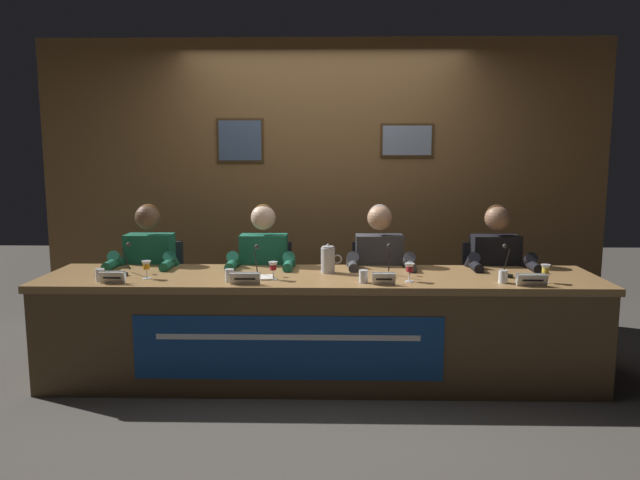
{
  "coord_description": "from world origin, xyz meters",
  "views": [
    {
      "loc": [
        0.09,
        -4.17,
        1.62
      ],
      "look_at": [
        0.0,
        0.0,
        1.0
      ],
      "focal_mm": 34.04,
      "sensor_mm": 36.0,
      "label": 1
    }
  ],
  "objects_px": {
    "chair_far_left": "(156,299)",
    "nameplate_center_left": "(245,278)",
    "nameplate_far_left": "(113,277)",
    "juice_glass_far_left": "(146,266)",
    "microphone_far_left": "(125,264)",
    "nameplate_far_right": "(532,280)",
    "panelist_center_right": "(380,272)",
    "chair_center_right": "(377,300)",
    "water_pitcher_central": "(328,260)",
    "conference_table": "(319,311)",
    "panelist_center_left": "(263,271)",
    "microphone_far_right": "(507,266)",
    "nameplate_center_right": "(384,279)",
    "microphone_center_right": "(390,266)",
    "juice_glass_center_left": "(273,267)",
    "chair_far_right": "(489,301)",
    "chair_center_left": "(266,300)",
    "water_cup_center_left": "(230,276)",
    "water_cup_center_right": "(363,277)",
    "water_cup_far_left": "(100,276)",
    "juice_glass_far_right": "(545,270)",
    "panelist_far_right": "(497,272)",
    "microphone_center_left": "(256,267)",
    "water_cup_far_right": "(503,277)"
  },
  "relations": [
    {
      "from": "microphone_center_left",
      "to": "panelist_far_right",
      "type": "height_order",
      "value": "panelist_far_right"
    },
    {
      "from": "panelist_center_right",
      "to": "juice_glass_far_right",
      "type": "height_order",
      "value": "panelist_center_right"
    },
    {
      "from": "chair_center_left",
      "to": "water_cup_center_left",
      "type": "bearing_deg",
      "value": -100.62
    },
    {
      "from": "panelist_center_left",
      "to": "water_cup_center_right",
      "type": "bearing_deg",
      "value": -40.07
    },
    {
      "from": "microphone_far_left",
      "to": "nameplate_far_right",
      "type": "distance_m",
      "value": 2.77
    },
    {
      "from": "nameplate_far_left",
      "to": "juice_glass_center_left",
      "type": "bearing_deg",
      "value": 7.24
    },
    {
      "from": "nameplate_far_right",
      "to": "microphone_far_right",
      "type": "distance_m",
      "value": 0.31
    },
    {
      "from": "chair_far_right",
      "to": "panelist_center_right",
      "type": "bearing_deg",
      "value": -167.5
    },
    {
      "from": "water_cup_center_right",
      "to": "microphone_far_left",
      "type": "bearing_deg",
      "value": 172.09
    },
    {
      "from": "juice_glass_center_left",
      "to": "nameplate_center_right",
      "type": "xyz_separation_m",
      "value": [
        0.74,
        -0.13,
        -0.05
      ]
    },
    {
      "from": "nameplate_center_right",
      "to": "chair_far_right",
      "type": "distance_m",
      "value": 1.32
    },
    {
      "from": "conference_table",
      "to": "nameplate_center_left",
      "type": "relative_size",
      "value": 19.61
    },
    {
      "from": "nameplate_far_left",
      "to": "juice_glass_far_left",
      "type": "height_order",
      "value": "juice_glass_far_left"
    },
    {
      "from": "conference_table",
      "to": "panelist_center_left",
      "type": "height_order",
      "value": "panelist_center_left"
    },
    {
      "from": "panelist_center_right",
      "to": "nameplate_center_left",
      "type": "bearing_deg",
      "value": -143.48
    },
    {
      "from": "water_cup_center_right",
      "to": "juice_glass_center_left",
      "type": "bearing_deg",
      "value": 172.67
    },
    {
      "from": "chair_center_right",
      "to": "nameplate_center_right",
      "type": "distance_m",
      "value": 0.95
    },
    {
      "from": "panelist_center_left",
      "to": "chair_far_right",
      "type": "xyz_separation_m",
      "value": [
        1.79,
        0.2,
        -0.28
      ]
    },
    {
      "from": "chair_far_left",
      "to": "nameplate_center_left",
      "type": "height_order",
      "value": "chair_far_left"
    },
    {
      "from": "chair_center_right",
      "to": "water_pitcher_central",
      "type": "height_order",
      "value": "water_pitcher_central"
    },
    {
      "from": "chair_center_left",
      "to": "water_cup_far_left",
      "type": "bearing_deg",
      "value": -141.29
    },
    {
      "from": "juice_glass_center_left",
      "to": "juice_glass_far_right",
      "type": "xyz_separation_m",
      "value": [
        1.81,
        -0.06,
        0.0
      ]
    },
    {
      "from": "nameplate_center_left",
      "to": "juice_glass_center_left",
      "type": "distance_m",
      "value": 0.23
    },
    {
      "from": "conference_table",
      "to": "nameplate_far_left",
      "type": "distance_m",
      "value": 1.39
    },
    {
      "from": "panelist_center_right",
      "to": "water_cup_center_right",
      "type": "height_order",
      "value": "panelist_center_right"
    },
    {
      "from": "juice_glass_far_left",
      "to": "juice_glass_far_right",
      "type": "xyz_separation_m",
      "value": [
        2.67,
        -0.07,
        0.0
      ]
    },
    {
      "from": "juice_glass_far_left",
      "to": "chair_far_right",
      "type": "bearing_deg",
      "value": 16.1
    },
    {
      "from": "chair_far_left",
      "to": "microphone_far_left",
      "type": "relative_size",
      "value": 4.09
    },
    {
      "from": "nameplate_center_left",
      "to": "nameplate_center_right",
      "type": "relative_size",
      "value": 1.32
    },
    {
      "from": "juice_glass_far_left",
      "to": "panelist_center_left",
      "type": "xyz_separation_m",
      "value": [
        0.73,
        0.53,
        -0.14
      ]
    },
    {
      "from": "panelist_center_right",
      "to": "microphone_far_right",
      "type": "xyz_separation_m",
      "value": [
        0.86,
        -0.39,
        0.12
      ]
    },
    {
      "from": "panelist_center_left",
      "to": "water_pitcher_central",
      "type": "xyz_separation_m",
      "value": [
        0.5,
        -0.3,
        0.15
      ]
    },
    {
      "from": "water_cup_far_left",
      "to": "panelist_center_right",
      "type": "height_order",
      "value": "panelist_center_right"
    },
    {
      "from": "microphone_far_left",
      "to": "chair_far_right",
      "type": "relative_size",
      "value": 0.24
    },
    {
      "from": "microphone_far_left",
      "to": "water_pitcher_central",
      "type": "relative_size",
      "value": 1.03
    },
    {
      "from": "water_cup_center_right",
      "to": "microphone_far_right",
      "type": "distance_m",
      "value": 1.04
    },
    {
      "from": "microphone_far_right",
      "to": "panelist_center_left",
      "type": "bearing_deg",
      "value": 167.33
    },
    {
      "from": "nameplate_center_left",
      "to": "microphone_center_right",
      "type": "distance_m",
      "value": 1.01
    },
    {
      "from": "panelist_far_right",
      "to": "water_cup_far_right",
      "type": "distance_m",
      "value": 0.63
    },
    {
      "from": "chair_center_left",
      "to": "panelist_far_right",
      "type": "bearing_deg",
      "value": -6.33
    },
    {
      "from": "chair_center_left",
      "to": "chair_far_right",
      "type": "xyz_separation_m",
      "value": [
        1.79,
        0.0,
        0.0
      ]
    },
    {
      "from": "nameplate_center_right",
      "to": "nameplate_far_right",
      "type": "distance_m",
      "value": 0.95
    },
    {
      "from": "juice_glass_far_left",
      "to": "nameplate_far_right",
      "type": "xyz_separation_m",
      "value": [
        2.56,
        -0.17,
        -0.05
      ]
    },
    {
      "from": "conference_table",
      "to": "water_cup_far_left",
      "type": "relative_size",
      "value": 45.65
    },
    {
      "from": "nameplate_center_left",
      "to": "panelist_center_right",
      "type": "relative_size",
      "value": 0.16
    },
    {
      "from": "chair_center_right",
      "to": "microphone_far_right",
      "type": "distance_m",
      "value": 1.12
    },
    {
      "from": "water_cup_far_right",
      "to": "microphone_far_right",
      "type": "distance_m",
      "value": 0.24
    },
    {
      "from": "water_cup_center_left",
      "to": "nameplate_far_right",
      "type": "height_order",
      "value": "water_cup_center_left"
    },
    {
      "from": "juice_glass_far_left",
      "to": "water_cup_center_right",
      "type": "bearing_deg",
      "value": -3.59
    },
    {
      "from": "nameplate_center_right",
      "to": "microphone_center_right",
      "type": "xyz_separation_m",
      "value": [
        0.06,
        0.28,
        0.03
      ]
    }
  ]
}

